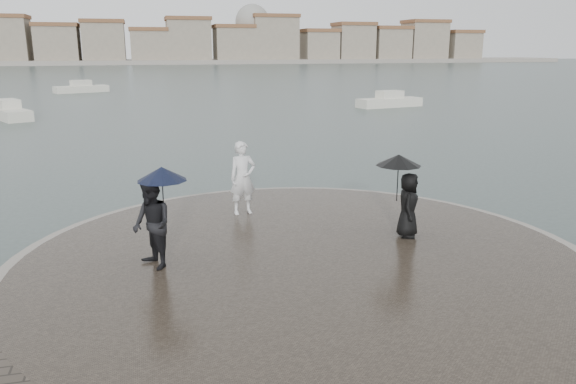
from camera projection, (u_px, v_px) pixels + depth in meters
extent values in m
plane|color=#2B3835|center=(365.00, 356.00, 8.74)|extent=(400.00, 400.00, 0.00)
cylinder|color=gray|center=(303.00, 265.00, 11.98)|extent=(12.50, 12.50, 0.32)
cylinder|color=#2D261E|center=(303.00, 264.00, 11.97)|extent=(11.90, 11.90, 0.36)
imported|color=silver|center=(243.00, 178.00, 14.78)|extent=(0.77, 0.57, 1.94)
imported|color=black|center=(152.00, 225.00, 11.12)|extent=(0.99, 1.08, 1.80)
cylinder|color=black|center=(163.00, 201.00, 11.16)|extent=(0.02, 0.02, 0.90)
cone|color=black|center=(162.00, 174.00, 11.02)|extent=(1.00, 1.00, 0.28)
imported|color=black|center=(408.00, 205.00, 13.01)|extent=(0.78, 0.88, 1.52)
cylinder|color=black|center=(398.00, 182.00, 12.91)|extent=(0.02, 0.02, 0.90)
cone|color=black|center=(399.00, 160.00, 12.78)|extent=(1.04, 1.04, 0.26)
cube|color=gray|center=(150.00, 62.00, 161.33)|extent=(260.00, 20.00, 1.20)
cube|color=gray|center=(5.00, 42.00, 148.16)|extent=(12.00, 10.00, 12.00)
cube|color=brown|center=(2.00, 16.00, 146.54)|extent=(12.60, 10.60, 1.00)
cube|color=gray|center=(58.00, 46.00, 151.58)|extent=(11.00, 10.00, 10.00)
cube|color=brown|center=(56.00, 25.00, 150.20)|extent=(11.60, 10.60, 1.00)
cube|color=gray|center=(104.00, 44.00, 154.37)|extent=(11.00, 10.00, 11.00)
cube|color=brown|center=(103.00, 21.00, 152.87)|extent=(11.60, 10.60, 1.00)
cube|color=gray|center=(149.00, 48.00, 157.54)|extent=(10.00, 10.00, 9.00)
cube|color=brown|center=(148.00, 29.00, 156.29)|extent=(10.60, 10.60, 1.00)
cube|color=gray|center=(189.00, 42.00, 159.85)|extent=(12.00, 10.00, 12.00)
cube|color=brown|center=(188.00, 19.00, 158.22)|extent=(12.60, 10.60, 1.00)
cube|color=gray|center=(234.00, 46.00, 163.26)|extent=(11.00, 10.00, 10.00)
cube|color=brown|center=(233.00, 26.00, 161.88)|extent=(11.60, 10.60, 1.00)
cube|color=gray|center=(274.00, 41.00, 165.81)|extent=(13.00, 10.00, 13.00)
cube|color=brown|center=(274.00, 16.00, 164.05)|extent=(13.60, 10.60, 1.00)
cube|color=gray|center=(319.00, 48.00, 169.72)|extent=(10.00, 10.00, 9.00)
cube|color=brown|center=(319.00, 31.00, 168.46)|extent=(10.60, 10.60, 1.00)
cube|color=gray|center=(353.00, 44.00, 172.14)|extent=(11.00, 10.00, 11.00)
cube|color=brown|center=(354.00, 24.00, 170.64)|extent=(11.60, 10.60, 1.00)
cube|color=gray|center=(389.00, 46.00, 175.19)|extent=(11.00, 10.00, 10.00)
cube|color=brown|center=(390.00, 28.00, 173.81)|extent=(11.60, 10.60, 1.00)
cube|color=gray|center=(424.00, 43.00, 177.86)|extent=(12.00, 10.00, 12.00)
cube|color=brown|center=(425.00, 22.00, 176.23)|extent=(12.60, 10.60, 1.00)
cube|color=gray|center=(460.00, 48.00, 181.40)|extent=(10.00, 10.00, 9.00)
cube|color=brown|center=(462.00, 32.00, 180.15)|extent=(10.60, 10.60, 1.00)
sphere|color=gray|center=(252.00, 22.00, 164.84)|extent=(10.00, 10.00, 10.00)
cube|color=beige|center=(81.00, 90.00, 59.69)|extent=(5.68, 3.64, 0.90)
cube|color=beige|center=(81.00, 84.00, 59.54)|extent=(2.31, 1.89, 0.90)
cube|color=beige|center=(389.00, 104.00, 45.21)|extent=(5.71, 2.72, 0.90)
cube|color=beige|center=(390.00, 96.00, 45.06)|extent=(2.21, 1.59, 0.90)
cube|color=beige|center=(9.00, 115.00, 37.74)|extent=(3.84, 5.65, 0.90)
cube|color=beige|center=(8.00, 106.00, 37.59)|extent=(1.95, 2.32, 0.90)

